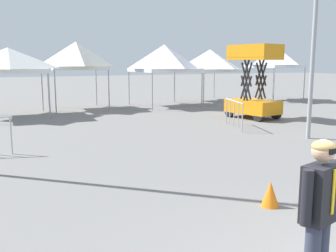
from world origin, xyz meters
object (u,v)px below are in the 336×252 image
Objects in this scene: scissor_lift at (253,95)px; crowd_barrier_near_person at (234,109)px; canopy_tent_far_left at (210,61)px; person_foreground at (319,211)px; canopy_tent_far_right at (164,58)px; canopy_tent_behind_center at (275,57)px; canopy_tent_left_of_center at (76,56)px; canopy_tent_right_of_center at (8,60)px; traffic_cone_lot_center at (270,194)px.

scissor_lift is 2.94m from crowd_barrier_near_person.
canopy_tent_far_left is 10.63m from crowd_barrier_near_person.
crowd_barrier_near_person is (5.86, 9.50, -0.28)m from person_foreground.
canopy_tent_behind_center is (8.16, -0.07, 0.14)m from canopy_tent_far_right.
person_foreground is (-1.88, -18.42, -1.85)m from canopy_tent_left_of_center.
canopy_tent_far_right reaches higher than canopy_tent_right_of_center.
canopy_tent_right_of_center is at bearing 95.60° from person_foreground.
crowd_barrier_near_person is at bearing 58.33° from person_foreground.
crowd_barrier_near_person is (7.51, -7.35, -1.87)m from canopy_tent_right_of_center.
traffic_cone_lot_center is (1.48, 2.38, -0.80)m from person_foreground.
canopy_tent_behind_center is at bearing -4.01° from canopy_tent_left_of_center.
canopy_tent_far_left is (3.88, 1.22, -0.13)m from canopy_tent_far_right.
canopy_tent_behind_center reaches higher than canopy_tent_far_left.
canopy_tent_far_left is 18.96m from traffic_cone_lot_center.
canopy_tent_right_of_center is 7.61× the size of traffic_cone_lot_center.
person_foreground is 11.17m from crowd_barrier_near_person.
canopy_tent_behind_center is 1.10× the size of scissor_lift.
scissor_lift is 11.17m from traffic_cone_lot_center.
canopy_tent_left_of_center is 2.04× the size of person_foreground.
person_foreground is at bearing -111.06° from canopy_tent_far_right.
canopy_tent_right_of_center is at bearing -155.98° from canopy_tent_left_of_center.
canopy_tent_behind_center is 1.81× the size of crowd_barrier_near_person.
scissor_lift is at bearing -48.55° from canopy_tent_left_of_center.
person_foreground is (-10.64, -18.80, -1.61)m from canopy_tent_far_left.
person_foreground is 0.89× the size of crowd_barrier_near_person.
canopy_tent_behind_center is at bearing -16.79° from canopy_tent_far_left.
canopy_tent_far_right is at bearing -162.54° from canopy_tent_far_left.
person_foreground is at bearing -121.67° from crowd_barrier_near_person.
canopy_tent_behind_center is 9.37m from scissor_lift.
person_foreground is (-6.77, -17.58, -1.74)m from canopy_tent_far_right.
canopy_tent_far_left is at bearing 72.01° from scissor_lift.
canopy_tent_behind_center is at bearing -0.52° from canopy_tent_far_right.
canopy_tent_left_of_center is 7.94× the size of traffic_cone_lot_center.
person_foreground is (1.65, -16.85, -1.59)m from canopy_tent_right_of_center.
traffic_cone_lot_center is (3.13, -14.47, -2.40)m from canopy_tent_right_of_center.
scissor_lift is (1.43, -6.31, -1.72)m from canopy_tent_far_right.
canopy_tent_far_right is at bearing 70.82° from traffic_cone_lot_center.
canopy_tent_right_of_center is 1.05× the size of scissor_lift.
canopy_tent_far_left reaches higher than traffic_cone_lot_center.
canopy_tent_far_right reaches higher than scissor_lift.
traffic_cone_lot_center is at bearing -121.59° from crowd_barrier_near_person.
canopy_tent_far_left is at bearing 60.48° from person_foreground.
canopy_tent_right_of_center is 0.96× the size of canopy_tent_left_of_center.
canopy_tent_right_of_center is 17.00m from person_foreground.
traffic_cone_lot_center is at bearing -77.78° from canopy_tent_right_of_center.
crowd_barrier_near_person is (-9.07, -8.01, -2.16)m from canopy_tent_behind_center.
scissor_lift is 7.22× the size of traffic_cone_lot_center.
canopy_tent_far_left is 1.04× the size of canopy_tent_behind_center.
canopy_tent_behind_center reaches higher than person_foreground.
canopy_tent_far_left is 8.08m from scissor_lift.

